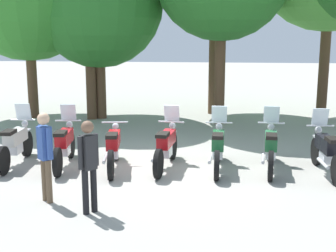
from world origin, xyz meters
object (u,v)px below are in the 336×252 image
motorcycle_1 (64,144)px  motorcycle_3 (166,146)px  motorcycle_4 (218,147)px  motorcycle_6 (326,151)px  person_0 (89,160)px  motorcycle_0 (16,143)px  motorcycle_5 (270,147)px  person_1 (45,151)px  tree_2 (98,2)px  motorcycle_2 (113,147)px

motorcycle_1 → motorcycle_3: bearing=-95.0°
motorcycle_3 → motorcycle_4: 1.17m
motorcycle_6 → motorcycle_1: bearing=86.2°
motorcycle_4 → motorcycle_6: same height
person_0 → motorcycle_3: bearing=-69.9°
motorcycle_1 → motorcycle_6: 5.87m
motorcycle_0 → motorcycle_4: (4.70, 0.13, 0.00)m
motorcycle_4 → person_0: (-2.17, -2.83, 0.42)m
motorcycle_6 → motorcycle_3: bearing=84.4°
motorcycle_1 → motorcycle_6: (5.87, -0.00, 0.00)m
motorcycle_1 → motorcycle_5: (4.70, 0.22, 0.00)m
motorcycle_3 → person_0: 3.02m
motorcycle_4 → motorcycle_6: bearing=-91.5°
motorcycle_1 → motorcycle_3: 2.36m
person_0 → person_1: size_ratio=0.97×
motorcycle_4 → motorcycle_6: size_ratio=1.00×
person_0 → motorcycle_4: bearing=-87.9°
person_0 → motorcycle_6: bearing=-109.5°
motorcycle_0 → motorcycle_3: 3.53m
motorcycle_0 → motorcycle_6: 7.04m
motorcycle_0 → person_1: size_ratio=1.33×
person_1 → tree_2: (-1.12, 8.40, 3.15)m
motorcycle_3 → motorcycle_6: (3.51, -0.11, 0.00)m
motorcycle_6 → tree_2: 9.68m
motorcycle_0 → tree_2: bearing=-8.7°
motorcycle_3 → motorcycle_6: size_ratio=1.00×
motorcycle_3 → motorcycle_5: same height
motorcycle_0 → person_0: bearing=-141.2°
motorcycle_2 → motorcycle_3: bearing=-88.3°
motorcycle_6 → person_0: person_0 is taller
motorcycle_0 → motorcycle_2: size_ratio=1.00×
person_1 → motorcycle_3: bearing=3.7°
motorcycle_4 → motorcycle_5: same height
motorcycle_5 → person_0: size_ratio=1.36×
tree_2 → motorcycle_5: bearing=-47.6°
motorcycle_4 → person_0: person_0 is taller
motorcycle_1 → tree_2: 7.14m
motorcycle_6 → person_0: (-4.52, -2.71, 0.42)m
motorcycle_2 → person_0: bearing=175.6°
person_1 → motorcycle_1: bearing=53.4°
motorcycle_3 → person_1: size_ratio=1.32×
motorcycle_1 → motorcycle_2: bearing=-102.5°
motorcycle_6 → person_1: (-5.44, -2.27, 0.45)m
person_0 → person_1: (-0.92, 0.44, 0.03)m
motorcycle_3 → tree_2: 7.65m
motorcycle_2 → motorcycle_3: 1.20m
motorcycle_0 → tree_2: tree_2 is taller
motorcycle_0 → motorcycle_1: size_ratio=1.00×
motorcycle_0 → motorcycle_2: 2.35m
person_1 → motorcycle_5: bearing=-17.1°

